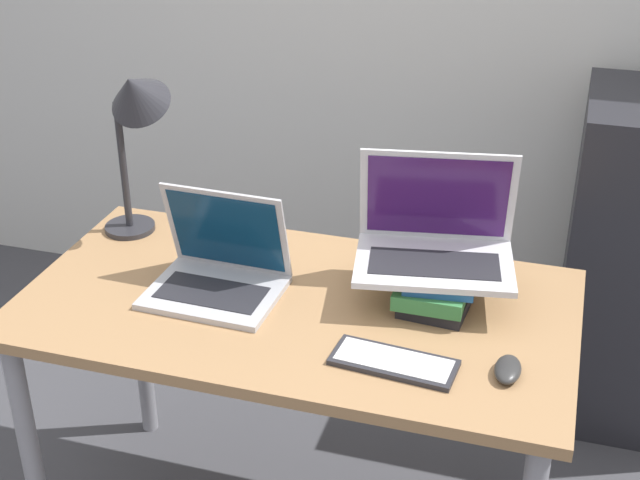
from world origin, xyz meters
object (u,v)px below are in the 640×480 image
(wireless_keyboard, at_px, (394,362))
(laptop_left, at_px, (218,272))
(book_stack, at_px, (437,285))
(desk_lamp, at_px, (134,110))
(laptop_on_books, at_px, (435,241))
(mouse, at_px, (508,369))

(wireless_keyboard, bearing_deg, laptop_left, 158.92)
(laptop_left, distance_m, wireless_keyboard, 0.52)
(book_stack, bearing_deg, desk_lamp, 173.13)
(laptop_left, xyz_separation_m, laptop_on_books, (0.51, 0.14, 0.09))
(laptop_on_books, bearing_deg, laptop_left, -164.40)
(laptop_left, relative_size, mouse, 3.13)
(book_stack, relative_size, wireless_keyboard, 0.90)
(wireless_keyboard, height_order, mouse, mouse)
(wireless_keyboard, bearing_deg, mouse, 7.71)
(mouse, bearing_deg, wireless_keyboard, -172.29)
(laptop_left, distance_m, mouse, 0.75)
(wireless_keyboard, distance_m, mouse, 0.24)
(book_stack, relative_size, mouse, 2.43)
(laptop_left, bearing_deg, laptop_on_books, 15.60)
(laptop_on_books, distance_m, wireless_keyboard, 0.36)
(desk_lamp, bearing_deg, laptop_on_books, -3.94)
(laptop_on_books, distance_m, mouse, 0.39)
(book_stack, distance_m, wireless_keyboard, 0.29)
(book_stack, xyz_separation_m, laptop_on_books, (-0.02, 0.04, 0.10))
(laptop_left, relative_size, book_stack, 1.29)
(laptop_left, distance_m, book_stack, 0.54)
(laptop_left, height_order, laptop_on_books, laptop_on_books)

